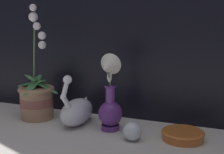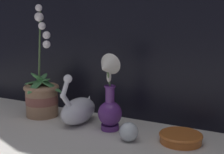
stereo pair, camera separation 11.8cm
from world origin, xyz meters
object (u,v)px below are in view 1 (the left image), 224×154
at_px(blue_vase, 109,99).
at_px(swan_figurine, 77,110).
at_px(orchid_potted_plant, 37,96).
at_px(amber_dish, 183,134).
at_px(glass_sphere, 132,131).

bearing_deg(blue_vase, swan_figurine, 174.14).
relative_size(orchid_potted_plant, amber_dish, 3.19).
relative_size(blue_vase, amber_dish, 1.97).
height_order(blue_vase, amber_dish, blue_vase).
relative_size(swan_figurine, blue_vase, 0.76).
bearing_deg(swan_figurine, amber_dish, -0.76).
bearing_deg(swan_figurine, orchid_potted_plant, 176.85).
height_order(swan_figurine, glass_sphere, swan_figurine).
bearing_deg(amber_dish, swan_figurine, 179.24).
bearing_deg(amber_dish, orchid_potted_plant, 178.48).
height_order(orchid_potted_plant, amber_dish, orchid_potted_plant).
distance_m(orchid_potted_plant, amber_dish, 0.63).
bearing_deg(amber_dish, glass_sphere, -156.45).
xyz_separation_m(orchid_potted_plant, swan_figurine, (0.20, -0.01, -0.04)).
height_order(swan_figurine, blue_vase, blue_vase).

